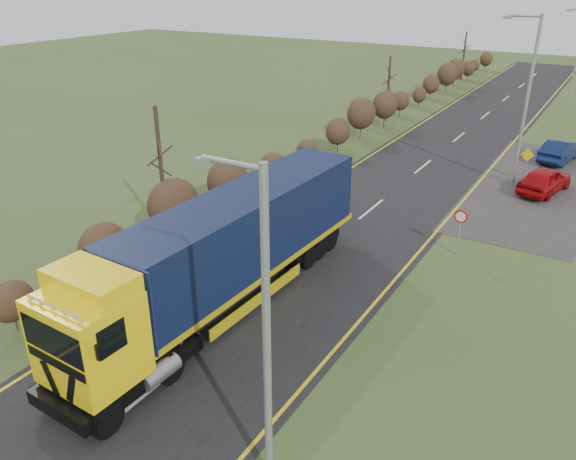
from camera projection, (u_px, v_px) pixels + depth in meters
The scene contains 12 objects.
ground at pixel (231, 324), 19.29m from camera, with size 160.00×160.00×0.00m, color #38491F.
road at pixel (355, 223), 27.06m from camera, with size 8.00×120.00×0.02m, color black.
layby at pixel (534, 186), 31.79m from camera, with size 6.00×18.00×0.02m, color #2B2826.
lane_markings at pixel (352, 225), 26.82m from camera, with size 7.52×116.00×0.01m.
hedgerow at pixel (227, 182), 27.57m from camera, with size 2.24×102.04×6.05m.
lorry at pixel (226, 249), 19.41m from camera, with size 2.86×14.73×4.08m.
car_red_hatchback at pixel (545, 180), 30.56m from camera, with size 1.68×4.17×1.42m, color #A0080B.
car_blue_sedan at pixel (560, 151), 35.64m from camera, with size 1.46×4.17×1.38m, color #0B183F.
streetlight_near at pixel (263, 326), 11.70m from camera, with size 1.69×0.18×7.89m.
streetlight_mid at pixel (525, 96), 29.83m from camera, with size 1.94×0.18×9.14m.
speed_sign at pixel (460, 224), 23.49m from camera, with size 0.57×0.10×2.06m.
warning_board at pixel (526, 161), 32.10m from camera, with size 0.73×0.11×1.92m.
Camera 1 is at (10.02, -12.83, 11.04)m, focal length 35.00 mm.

